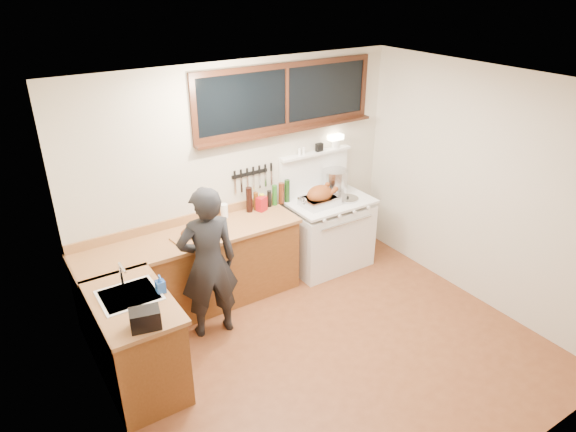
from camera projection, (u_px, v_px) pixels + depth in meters
ground_plane at (330, 353)px, 5.11m from camera, size 4.00×3.50×0.02m
room_shell at (337, 201)px, 4.39m from camera, size 4.10×3.60×2.65m
counter_back at (193, 272)px, 5.61m from camera, size 2.44×0.64×1.00m
counter_left at (137, 342)px, 4.55m from camera, size 0.64×1.09×0.90m
sink_unit at (130, 301)px, 4.44m from camera, size 0.50×0.45×0.37m
vintage_stove at (327, 231)px, 6.46m from camera, size 1.02×0.74×1.60m
back_window at (287, 104)px, 5.80m from camera, size 2.32×0.13×0.77m
left_doorway at (138, 382)px, 3.24m from camera, size 0.02×1.04×2.17m
knife_strip at (252, 174)px, 5.90m from camera, size 0.52×0.03×0.28m
man at (208, 263)px, 5.07m from camera, size 0.65×0.48×1.63m
soap_bottle at (160, 284)px, 4.43m from camera, size 0.08×0.08×0.17m
toaster at (145, 319)px, 4.00m from camera, size 0.26×0.21×0.16m
cutting_board at (190, 235)px, 5.33m from camera, size 0.38×0.30×0.13m
roast_turkey at (320, 197)px, 6.09m from camera, size 0.46×0.33×0.25m
stockpot at (335, 181)px, 6.41m from camera, size 0.42×0.42×0.30m
saucepan at (330, 186)px, 6.50m from camera, size 0.18×0.29×0.12m
pot_lid at (348, 199)px, 6.26m from camera, size 0.29×0.29×0.04m
coffee_tin at (262, 204)px, 5.95m from camera, size 0.14×0.12×0.17m
pitcher at (224, 211)px, 5.79m from camera, size 0.10×0.10×0.16m
bottle_cluster at (269, 197)px, 6.03m from camera, size 0.59×0.07×0.30m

